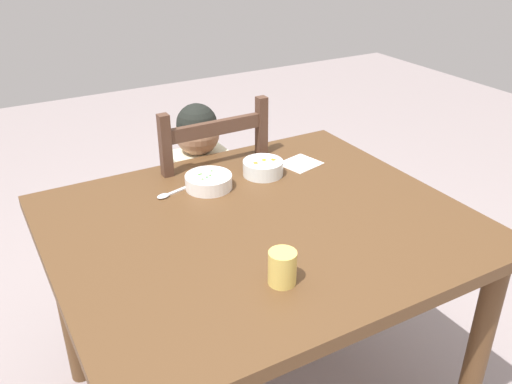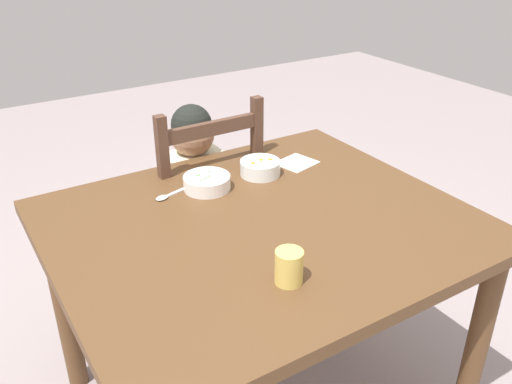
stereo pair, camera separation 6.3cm
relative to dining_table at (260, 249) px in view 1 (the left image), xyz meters
name	(u,v)px [view 1 (the left image)]	position (x,y,z in m)	size (l,w,h in m)	color
dining_table	(260,249)	(0.00, 0.00, 0.00)	(1.21, 1.04, 0.76)	brown
dining_chair	(204,220)	(0.06, 0.56, -0.20)	(0.42, 0.42, 0.99)	#503426
child_figure	(203,184)	(0.06, 0.56, -0.04)	(0.32, 0.31, 0.94)	beige
bowl_of_peas	(209,181)	(-0.04, 0.27, 0.13)	(0.16, 0.16, 0.05)	white
bowl_of_carrots	(263,167)	(0.17, 0.27, 0.13)	(0.14, 0.14, 0.05)	white
spoon	(168,194)	(-0.18, 0.29, 0.11)	(0.14, 0.06, 0.01)	silver
drinking_cup	(282,268)	(-0.11, -0.29, 0.15)	(0.07, 0.07, 0.09)	#E2C55D
paper_napkin	(300,164)	(0.33, 0.28, 0.11)	(0.13, 0.12, 0.00)	white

